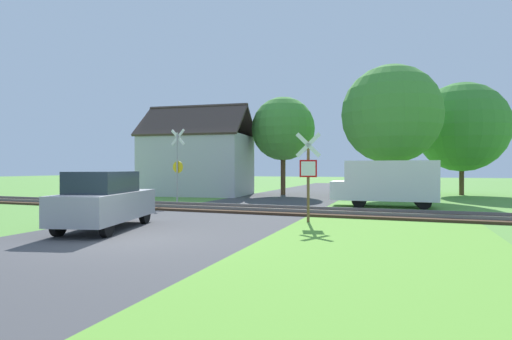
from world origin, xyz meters
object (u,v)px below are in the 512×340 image
Objects in this scene: stop_sign_near at (308,171)px; tree_right at (391,115)px; tree_center at (283,129)px; house at (198,163)px; tree_far at (462,127)px; mail_truck at (386,182)px; parked_car at (105,200)px; crossing_sign_far at (177,162)px.

stop_sign_near is 0.38× the size of tree_right.
tree_center reaches higher than stop_sign_near.
house is 18.73m from tree_far.
tree_right reaches higher than tree_far.
parked_car is (-7.85, -10.47, -0.34)m from mail_truck.
crossing_sign_far is 0.49× the size of tree_right.
stop_sign_near is 19.13m from tree_far.
mail_truck is 1.16× the size of parked_car.
stop_sign_near is 12.79m from tree_right.
crossing_sign_far is 13.18m from tree_right.
tree_far is at bearing -26.02° from mail_truck.
stop_sign_near is at bearing -25.21° from crossing_sign_far.
parked_car is at bearing 21.53° from stop_sign_near.
tree_right reaches higher than parked_car.
tree_far is at bearing 13.11° from house.
tree_far is at bearing -124.70° from stop_sign_near.
mail_truck is (10.51, 1.88, -0.96)m from crossing_sign_far.
tree_center is at bearing 43.30° from mail_truck.
tree_right reaches higher than crossing_sign_far.
tree_right is at bearing -3.34° from house.
stop_sign_near is at bearing -53.39° from house.
mail_truck is at bearing -122.33° from stop_sign_near.
tree_far reaches higher than mail_truck.
stop_sign_near is at bearing 20.33° from parked_car.
tree_right is (10.59, 7.26, 2.97)m from crossing_sign_far.
mail_truck is (12.90, -4.81, -1.03)m from house.
tree_far is (15.16, 12.72, 2.57)m from crossing_sign_far.
tree_center is 7.51m from tree_right.
tree_right is 1.64× the size of mail_truck.
tree_center is 17.85m from parked_car.
house reaches higher than parked_car.
tree_far is at bearing 18.06° from tree_center.
stop_sign_near is 9.47m from crossing_sign_far.
mail_truck is at bearing -113.23° from tree_far.
tree_center is 0.88× the size of tree_far.
tree_far is (7.02, 17.55, 2.99)m from stop_sign_near.
tree_far is at bearing 50.12° from tree_right.
stop_sign_near is 6.70m from parked_car.
tree_far is 0.96× the size of tree_right.
house is at bearing 115.17° from crossing_sign_far.
crossing_sign_far is at bearing -110.30° from tree_center.
house reaches higher than mail_truck.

